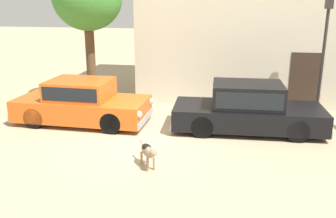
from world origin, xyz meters
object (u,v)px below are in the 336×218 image
(parked_sedan_nearest, at_px, (82,102))
(parked_sedan_second, at_px, (248,108))
(stray_dog_spotted, at_px, (148,151))
(street_lamp, at_px, (324,45))

(parked_sedan_nearest, distance_m, parked_sedan_second, 5.28)
(stray_dog_spotted, relative_size, street_lamp, 0.23)
(parked_sedan_nearest, height_order, street_lamp, street_lamp)
(parked_sedan_second, relative_size, stray_dog_spotted, 5.16)
(stray_dog_spotted, bearing_deg, street_lamp, 101.20)
(parked_sedan_nearest, height_order, stray_dog_spotted, parked_sedan_nearest)
(parked_sedan_nearest, height_order, parked_sedan_second, parked_sedan_second)
(parked_sedan_nearest, distance_m, stray_dog_spotted, 4.13)
(stray_dog_spotted, height_order, street_lamp, street_lamp)
(parked_sedan_nearest, distance_m, street_lamp, 8.01)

